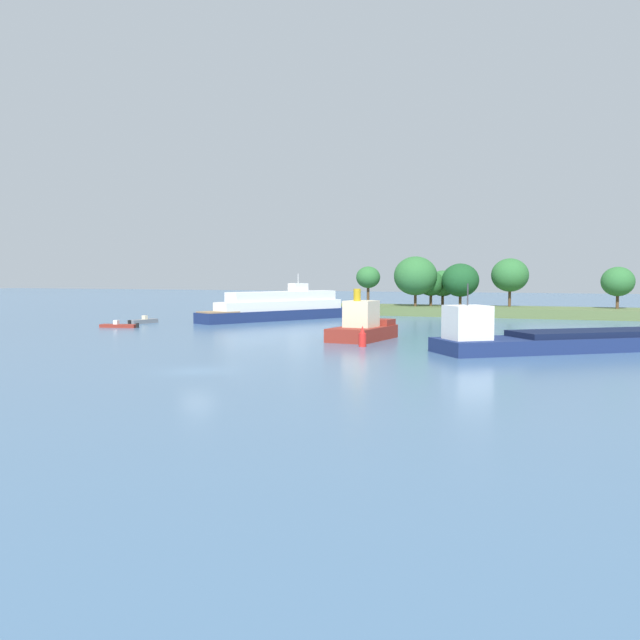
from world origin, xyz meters
The scene contains 8 objects.
ground_plane centered at (0.00, 0.00, 0.00)m, with size 400.00×400.00×0.00m, color #476B8E.
treeline_island centered at (9.64, 70.98, 3.18)m, with size 62.75×10.87×9.16m.
cargo_barge centered at (27.91, 25.93, 0.92)m, with size 32.85×26.07×5.81m.
tugboat centered at (3.88, 26.15, 1.32)m, with size 5.17×9.31×5.12m.
small_motorboat centered at (-28.68, 31.53, 0.23)m, with size 4.86×2.11×0.89m.
fishing_skiff centered at (-30.01, 38.58, 0.29)m, with size 2.03×4.84×1.02m.
white_riverboat centered at (-15.73, 51.17, 1.74)m, with size 15.78×24.61×6.51m.
channel_buoy_red centered at (5.78, 19.70, 0.81)m, with size 0.70×0.70×1.90m.
Camera 1 is at (24.97, -43.81, 6.77)m, focal length 41.33 mm.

